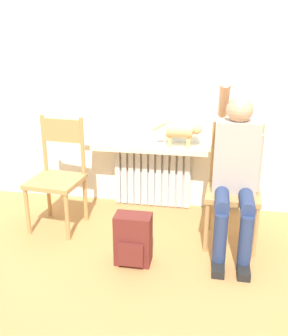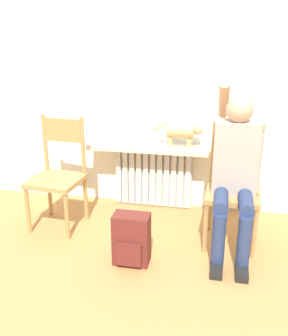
{
  "view_description": "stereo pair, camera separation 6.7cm",
  "coord_description": "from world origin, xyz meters",
  "px_view_note": "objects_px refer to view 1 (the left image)",
  "views": [
    {
      "loc": [
        0.56,
        -2.42,
        1.69
      ],
      "look_at": [
        0.0,
        0.69,
        0.55
      ],
      "focal_mm": 42.0,
      "sensor_mm": 36.0,
      "label": 1
    },
    {
      "loc": [
        0.63,
        -2.4,
        1.69
      ],
      "look_at": [
        0.0,
        0.69,
        0.55
      ],
      "focal_mm": 42.0,
      "sensor_mm": 36.0,
      "label": 2
    }
  ],
  "objects_px": {
    "chair_right": "(234,186)",
    "backpack": "(133,240)",
    "cat": "(182,131)",
    "chair_left": "(58,174)",
    "person": "(236,167)"
  },
  "relations": [
    {
      "from": "person",
      "to": "backpack",
      "type": "height_order",
      "value": "person"
    },
    {
      "from": "backpack",
      "to": "chair_left",
      "type": "bearing_deg",
      "value": 147.63
    },
    {
      "from": "chair_left",
      "to": "backpack",
      "type": "bearing_deg",
      "value": -26.95
    },
    {
      "from": "chair_left",
      "to": "cat",
      "type": "xyz_separation_m",
      "value": [
        1.04,
        0.45,
        0.32
      ]
    },
    {
      "from": "chair_left",
      "to": "chair_right",
      "type": "bearing_deg",
      "value": 5.42
    },
    {
      "from": "person",
      "to": "chair_left",
      "type": "bearing_deg",
      "value": 175.79
    },
    {
      "from": "chair_right",
      "to": "cat",
      "type": "bearing_deg",
      "value": 138.3
    },
    {
      "from": "cat",
      "to": "backpack",
      "type": "relative_size",
      "value": 1.16
    },
    {
      "from": "chair_left",
      "to": "person",
      "type": "xyz_separation_m",
      "value": [
        1.5,
        -0.11,
        0.2
      ]
    },
    {
      "from": "backpack",
      "to": "cat",
      "type": "bearing_deg",
      "value": 74.14
    },
    {
      "from": "chair_right",
      "to": "backpack",
      "type": "bearing_deg",
      "value": -143.62
    },
    {
      "from": "cat",
      "to": "chair_left",
      "type": "bearing_deg",
      "value": -156.5
    },
    {
      "from": "chair_right",
      "to": "person",
      "type": "xyz_separation_m",
      "value": [
        -0.0,
        -0.11,
        0.2
      ]
    },
    {
      "from": "cat",
      "to": "backpack",
      "type": "bearing_deg",
      "value": -105.86
    },
    {
      "from": "chair_left",
      "to": "backpack",
      "type": "height_order",
      "value": "chair_left"
    }
  ]
}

